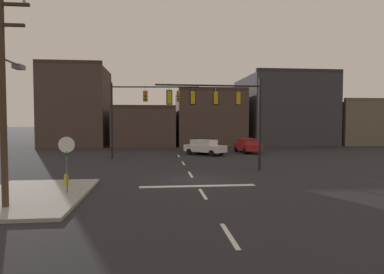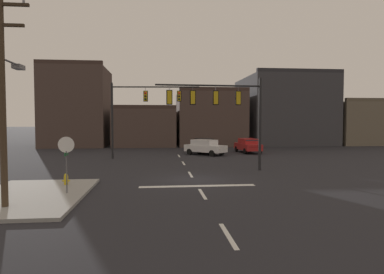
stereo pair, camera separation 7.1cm
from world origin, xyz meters
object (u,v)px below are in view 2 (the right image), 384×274
(car_lot_farside, at_px, (205,147))
(fire_hydrant, at_px, (66,181))
(signal_mast_near_side, at_px, (224,105))
(signal_mast_far_side, at_px, (137,106))
(car_lot_middle, at_px, (248,145))
(car_lot_nearside, at_px, (204,145))
(utility_pole, at_px, (3,91))
(stop_sign, at_px, (66,151))

(car_lot_farside, height_order, fire_hydrant, car_lot_farside)
(signal_mast_near_side, bearing_deg, fire_hydrant, -152.89)
(signal_mast_far_side, bearing_deg, car_lot_middle, 21.29)
(signal_mast_near_side, relative_size, car_lot_farside, 1.73)
(signal_mast_near_side, height_order, car_lot_farside, signal_mast_near_side)
(signal_mast_far_side, relative_size, car_lot_nearside, 1.81)
(signal_mast_near_side, distance_m, car_lot_middle, 14.81)
(car_lot_nearside, distance_m, utility_pole, 26.24)
(stop_sign, xyz_separation_m, utility_pole, (-1.78, -2.30, 2.64))
(car_lot_nearside, bearing_deg, fire_hydrant, -118.24)
(car_lot_middle, xyz_separation_m, utility_pole, (-16.23, -22.59, 3.93))
(signal_mast_near_side, bearing_deg, car_lot_nearside, 87.88)
(stop_sign, height_order, fire_hydrant, stop_sign)
(signal_mast_near_side, xyz_separation_m, utility_pole, (-10.83, -9.35, 0.09))
(stop_sign, relative_size, utility_pole, 0.32)
(car_lot_nearside, relative_size, car_lot_farside, 1.04)
(signal_mast_far_side, distance_m, stop_sign, 16.06)
(utility_pole, bearing_deg, signal_mast_near_side, 40.79)
(signal_mast_near_side, bearing_deg, stop_sign, -142.09)
(signal_mast_near_side, bearing_deg, car_lot_farside, 88.71)
(signal_mast_near_side, relative_size, car_lot_nearside, 1.66)
(car_lot_middle, bearing_deg, signal_mast_near_side, -112.19)
(stop_sign, xyz_separation_m, fire_hydrant, (-0.60, 2.11, -1.82))
(stop_sign, distance_m, car_lot_farside, 20.69)
(signal_mast_near_side, xyz_separation_m, car_lot_nearside, (0.52, 13.99, -3.84))
(utility_pole, distance_m, fire_hydrant, 6.38)
(signal_mast_far_side, xyz_separation_m, fire_hydrant, (-3.04, -13.50, -4.67))
(fire_hydrant, bearing_deg, utility_pole, -105.03)
(signal_mast_near_side, relative_size, signal_mast_far_side, 0.92)
(signal_mast_far_side, bearing_deg, stop_sign, -98.89)
(stop_sign, height_order, car_lot_nearside, stop_sign)
(stop_sign, bearing_deg, car_lot_farside, 63.21)
(stop_sign, height_order, car_lot_middle, stop_sign)
(signal_mast_near_side, distance_m, car_lot_nearside, 14.52)
(utility_pole, bearing_deg, signal_mast_far_side, 76.73)
(signal_mast_near_side, bearing_deg, utility_pole, -139.21)
(car_lot_farside, relative_size, fire_hydrant, 5.88)
(car_lot_nearside, bearing_deg, car_lot_farside, -95.74)
(signal_mast_far_side, relative_size, car_lot_middle, 1.82)
(signal_mast_far_side, bearing_deg, fire_hydrant, -102.69)
(car_lot_middle, bearing_deg, car_lot_farside, -160.11)
(signal_mast_near_side, height_order, signal_mast_far_side, signal_mast_far_side)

